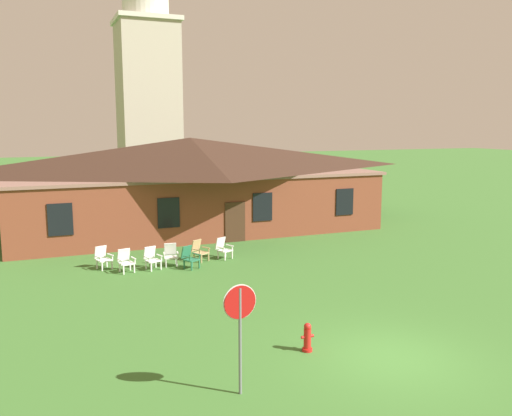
# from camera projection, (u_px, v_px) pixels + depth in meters

# --- Properties ---
(ground_plane) EXTENTS (200.00, 200.00, 0.00)m
(ground_plane) POSITION_uv_depth(u_px,v_px,m) (392.00, 358.00, 13.89)
(ground_plane) COLOR #3D702D
(brick_building) EXTENTS (20.95, 10.40, 5.32)m
(brick_building) POSITION_uv_depth(u_px,v_px,m) (191.00, 182.00, 31.59)
(brick_building) COLOR brown
(brick_building) RESTS_ON ground
(dome_tower) EXTENTS (5.18, 5.18, 20.50)m
(dome_tower) POSITION_uv_depth(u_px,v_px,m) (148.00, 85.00, 44.82)
(dome_tower) COLOR #BCB29E
(dome_tower) RESTS_ON ground
(stop_sign) EXTENTS (0.80, 0.11, 2.57)m
(stop_sign) POSITION_uv_depth(u_px,v_px,m) (240.00, 317.00, 11.77)
(stop_sign) COLOR slate
(stop_sign) RESTS_ON ground
(lawn_chair_by_porch) EXTENTS (0.78, 0.83, 0.96)m
(lawn_chair_by_porch) POSITION_uv_depth(u_px,v_px,m) (103.00, 257.00, 22.53)
(lawn_chair_by_porch) COLOR white
(lawn_chair_by_porch) RESTS_ON ground
(lawn_chair_near_door) EXTENTS (0.73, 0.77, 0.96)m
(lawn_chair_near_door) POSITION_uv_depth(u_px,v_px,m) (126.00, 260.00, 22.02)
(lawn_chair_near_door) COLOR white
(lawn_chair_near_door) RESTS_ON ground
(lawn_chair_left_end) EXTENTS (0.75, 0.80, 0.96)m
(lawn_chair_left_end) POSITION_uv_depth(u_px,v_px,m) (152.00, 258.00, 22.44)
(lawn_chair_left_end) COLOR white
(lawn_chair_left_end) RESTS_ON ground
(lawn_chair_middle) EXTENTS (0.70, 0.74, 0.96)m
(lawn_chair_middle) POSITION_uv_depth(u_px,v_px,m) (171.00, 254.00, 23.04)
(lawn_chair_middle) COLOR silver
(lawn_chair_middle) RESTS_ON ground
(lawn_chair_right_end) EXTENTS (0.83, 0.86, 0.96)m
(lawn_chair_right_end) POSITION_uv_depth(u_px,v_px,m) (190.00, 257.00, 22.58)
(lawn_chair_right_end) COLOR #28704C
(lawn_chair_right_end) RESTS_ON ground
(lawn_chair_far_side) EXTENTS (0.83, 0.86, 0.96)m
(lawn_chair_far_side) POSITION_uv_depth(u_px,v_px,m) (199.00, 250.00, 23.79)
(lawn_chair_far_side) COLOR tan
(lawn_chair_far_side) RESTS_ON ground
(lawn_chair_under_eave) EXTENTS (0.80, 0.84, 0.96)m
(lawn_chair_under_eave) POSITION_uv_depth(u_px,v_px,m) (223.00, 248.00, 24.26)
(lawn_chair_under_eave) COLOR silver
(lawn_chair_under_eave) RESTS_ON ground
(fire_hydrant) EXTENTS (0.36, 0.28, 0.79)m
(fire_hydrant) POSITION_uv_depth(u_px,v_px,m) (307.00, 338.00, 14.28)
(fire_hydrant) COLOR red
(fire_hydrant) RESTS_ON ground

